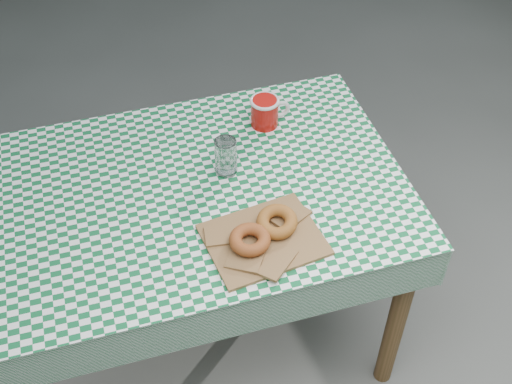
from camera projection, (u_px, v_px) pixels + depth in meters
ground at (217, 334)px, 2.48m from camera, size 60.00×60.00×0.00m
table at (200, 270)px, 2.22m from camera, size 1.34×0.99×0.75m
tablecloth at (192, 191)px, 1.95m from camera, size 1.37×1.01×0.01m
paper_bag at (264, 239)px, 1.80m from camera, size 0.31×0.25×0.02m
bagel_front at (250, 240)px, 1.77m from camera, size 0.13×0.13×0.04m
bagel_back at (277, 222)px, 1.81m from camera, size 0.16×0.16×0.04m
coffee_mug at (265, 112)px, 2.12m from camera, size 0.20×0.20×0.10m
drinking_glass at (226, 157)px, 1.96m from camera, size 0.07×0.07×0.12m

